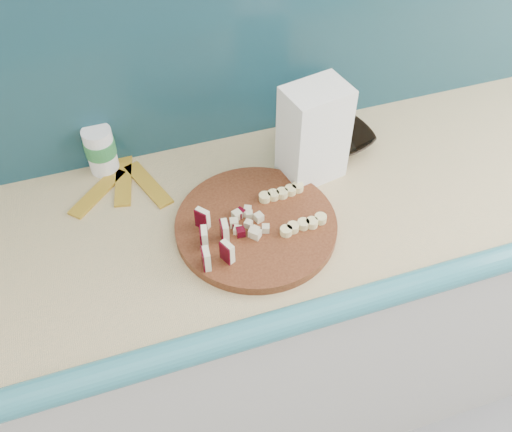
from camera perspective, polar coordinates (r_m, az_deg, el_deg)
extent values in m
cube|color=silver|center=(1.72, 4.69, -9.15)|extent=(2.20, 0.60, 0.88)
cube|color=#E1C284|center=(1.36, 5.84, 1.44)|extent=(2.20, 0.60, 0.03)
cube|color=teal|center=(1.20, 11.35, -8.43)|extent=(2.20, 0.06, 0.03)
cube|color=teal|center=(1.41, 2.03, 17.14)|extent=(2.20, 0.02, 0.50)
cylinder|color=#431D0E|center=(1.27, 0.00, -0.95)|extent=(0.39, 0.39, 0.02)
cube|color=#F1EBC1|center=(1.17, -4.95, -4.26)|extent=(0.02, 0.03, 0.05)
cube|color=#3F040F|center=(1.17, -5.32, -4.39)|extent=(0.01, 0.03, 0.05)
cube|color=#F1EBC1|center=(1.20, -5.14, -2.18)|extent=(0.02, 0.03, 0.05)
cube|color=#3F040F|center=(1.20, -5.51, -2.29)|extent=(0.01, 0.03, 0.05)
cube|color=#F1EBC1|center=(1.24, -5.33, -0.21)|extent=(0.02, 0.03, 0.05)
cube|color=#3F040F|center=(1.24, -5.68, -0.32)|extent=(0.01, 0.03, 0.05)
cube|color=#F1EBC1|center=(1.18, -2.84, -3.57)|extent=(0.02, 0.03, 0.05)
cube|color=#3F040F|center=(1.17, -3.21, -3.70)|extent=(0.01, 0.03, 0.05)
cube|color=#F1EBC1|center=(1.21, -3.10, -1.52)|extent=(0.02, 0.03, 0.05)
cube|color=#3F040F|center=(1.21, -3.46, -1.64)|extent=(0.01, 0.03, 0.05)
cube|color=beige|center=(1.25, -0.59, -0.53)|extent=(0.02, 0.02, 0.02)
cube|color=beige|center=(1.26, -0.45, -0.27)|extent=(0.02, 0.02, 0.02)
cube|color=#3F040F|center=(1.26, -0.59, 0.06)|extent=(0.02, 0.02, 0.02)
cube|color=beige|center=(1.25, -0.95, -0.32)|extent=(0.02, 0.02, 0.02)
cube|color=beige|center=(1.26, -1.27, -0.15)|extent=(0.02, 0.02, 0.02)
cube|color=beige|center=(1.26, -1.76, -0.16)|extent=(0.02, 0.02, 0.02)
cube|color=beige|center=(1.25, -1.41, -0.55)|extent=(0.02, 0.02, 0.02)
cube|color=beige|center=(1.25, -1.73, -0.76)|extent=(0.02, 0.02, 0.02)
cube|color=#3F040F|center=(1.24, -1.87, -1.14)|extent=(0.02, 0.02, 0.02)
cube|color=beige|center=(1.24, -1.22, -1.01)|extent=(0.02, 0.02, 0.02)
cube|color=beige|center=(1.23, -1.03, -1.32)|extent=(0.02, 0.02, 0.02)
cube|color=beige|center=(1.24, -0.81, -0.88)|extent=(0.02, 0.02, 0.02)
cube|color=beige|center=(1.24, -0.47, -1.01)|extent=(0.02, 0.02, 0.02)
cube|color=beige|center=(1.24, 0.00, -0.94)|extent=(0.02, 0.02, 0.02)
cube|color=#3F040F|center=(1.25, -0.48, -0.64)|extent=(0.02, 0.02, 0.02)
cylinder|color=#F1E193|center=(1.23, 2.92, -1.46)|extent=(0.03, 0.03, 0.02)
cylinder|color=#F1E193|center=(1.24, 3.82, -1.16)|extent=(0.03, 0.03, 0.02)
cylinder|color=#F1E193|center=(1.25, 4.71, -0.86)|extent=(0.03, 0.03, 0.02)
cylinder|color=#F1E193|center=(1.26, 5.59, -0.56)|extent=(0.03, 0.03, 0.02)
cylinder|color=#F1E193|center=(1.26, 6.46, -0.27)|extent=(0.03, 0.03, 0.02)
cylinder|color=#F1E193|center=(1.30, 0.87, 1.84)|extent=(0.03, 0.03, 0.02)
cylinder|color=#F1E193|center=(1.31, 1.74, 2.11)|extent=(0.03, 0.03, 0.02)
cylinder|color=#F1E193|center=(1.31, 2.60, 2.37)|extent=(0.03, 0.03, 0.02)
cylinder|color=#F1E193|center=(1.32, 3.45, 2.64)|extent=(0.03, 0.03, 0.02)
cylinder|color=#F1E193|center=(1.33, 4.29, 2.90)|extent=(0.03, 0.03, 0.02)
imported|color=black|center=(1.48, 7.86, 7.65)|extent=(0.22, 0.22, 0.04)
cube|color=white|center=(1.33, 5.77, 8.20)|extent=(0.16, 0.13, 0.24)
cylinder|color=white|center=(1.42, -15.27, 6.36)|extent=(0.07, 0.07, 0.12)
cylinder|color=#308545|center=(1.42, -15.35, 6.66)|extent=(0.07, 0.07, 0.04)
cube|color=gold|center=(1.40, -15.55, 2.29)|extent=(0.15, 0.15, 0.01)
cube|color=gold|center=(1.42, -13.10, 3.49)|extent=(0.07, 0.18, 0.01)
cube|color=gold|center=(1.40, -10.72, 3.13)|extent=(0.09, 0.18, 0.01)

